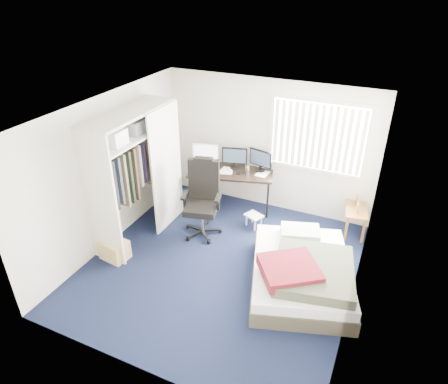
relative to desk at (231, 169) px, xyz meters
name	(u,v)px	position (x,y,z in m)	size (l,w,h in m)	color
ground	(221,265)	(0.59, -1.75, -0.81)	(4.20, 4.20, 0.00)	black
room_shell	(220,182)	(0.59, -1.75, 0.70)	(4.20, 4.20, 4.20)	silver
window_assembly	(318,137)	(1.49, 0.29, 0.79)	(1.72, 0.09, 1.32)	white
closet	(135,163)	(-1.08, -1.49, 0.55)	(0.64, 1.84, 2.22)	beige
desk	(231,169)	(0.00, 0.00, 0.00)	(1.73, 1.15, 1.24)	black
office_chair	(203,206)	(-0.10, -1.01, -0.28)	(0.78, 0.78, 1.37)	black
footstool	(254,217)	(0.67, -0.50, -0.62)	(0.37, 0.34, 0.24)	white
nightstand	(356,210)	(2.34, 0.09, -0.37)	(0.49, 0.78, 0.68)	brown
bed	(302,272)	(1.87, -1.69, -0.54)	(1.91, 2.21, 0.62)	#3B342A
pine_box	(115,250)	(-1.06, -2.29, -0.65)	(0.43, 0.32, 0.32)	tan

